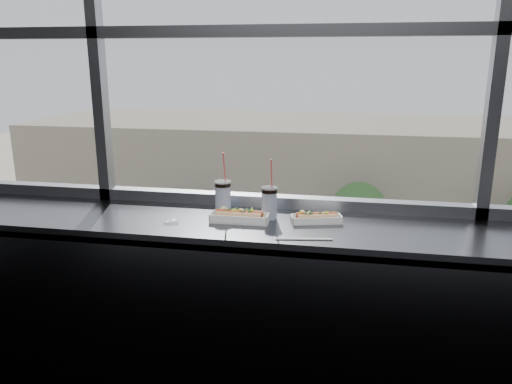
% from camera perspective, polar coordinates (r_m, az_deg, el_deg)
% --- Properties ---
extents(wall_back_lower, '(6.00, 0.00, 6.00)m').
position_cam_1_polar(wall_back_lower, '(2.88, 2.78, -12.22)').
color(wall_back_lower, black).
rests_on(wall_back_lower, ground).
extents(counter, '(6.00, 0.55, 0.06)m').
position_cam_1_polar(counter, '(2.43, 2.03, -4.21)').
color(counter, '#595C60').
rests_on(counter, ground).
extents(counter_fascia, '(6.00, 0.04, 1.04)m').
position_cam_1_polar(counter_fascia, '(2.43, 0.95, -17.87)').
color(counter_fascia, '#595C60').
rests_on(counter_fascia, ground).
extents(hotdog_tray_left, '(0.29, 0.10, 0.07)m').
position_cam_1_polar(hotdog_tray_left, '(2.42, -1.90, -2.79)').
color(hotdog_tray_left, white).
rests_on(hotdog_tray_left, counter).
extents(hotdog_tray_right, '(0.26, 0.14, 0.06)m').
position_cam_1_polar(hotdog_tray_right, '(2.43, 6.91, -2.93)').
color(hotdog_tray_right, white).
rests_on(hotdog_tray_right, counter).
extents(soda_cup_left, '(0.09, 0.09, 0.32)m').
position_cam_1_polar(soda_cup_left, '(2.55, -3.80, -0.37)').
color(soda_cup_left, white).
rests_on(soda_cup_left, counter).
extents(soda_cup_right, '(0.08, 0.08, 0.30)m').
position_cam_1_polar(soda_cup_right, '(2.46, 1.53, -1.06)').
color(soda_cup_right, white).
rests_on(soda_cup_right, counter).
extents(loose_straw, '(0.25, 0.05, 0.01)m').
position_cam_1_polar(loose_straw, '(2.20, 5.52, -5.37)').
color(loose_straw, white).
rests_on(loose_straw, counter).
extents(wrapper, '(0.09, 0.06, 0.02)m').
position_cam_1_polar(wrapper, '(2.45, -9.68, -3.24)').
color(wrapper, silver).
rests_on(wrapper, counter).
extents(plaza_ground, '(120.00, 120.00, 0.00)m').
position_cam_1_polar(plaza_ground, '(47.81, 9.88, -0.82)').
color(plaza_ground, '#C1B89A').
rests_on(plaza_ground, ground).
extents(street_asphalt, '(80.00, 10.00, 0.06)m').
position_cam_1_polar(street_asphalt, '(25.94, 8.82, -14.84)').
color(street_asphalt, black).
rests_on(street_asphalt, plaza_ground).
extents(far_sidewalk, '(80.00, 6.00, 0.04)m').
position_cam_1_polar(far_sidewalk, '(33.14, 9.34, -8.01)').
color(far_sidewalk, '#C1B89A').
rests_on(far_sidewalk, plaza_ground).
extents(far_building, '(50.00, 14.00, 8.00)m').
position_cam_1_polar(far_building, '(41.50, 9.97, 2.45)').
color(far_building, gray).
rests_on(far_building, plaza_ground).
extents(car_near_c, '(2.66, 5.66, 1.84)m').
position_cam_1_polar(car_near_c, '(22.05, 6.80, -17.73)').
color(car_near_c, maroon).
rests_on(car_near_c, street_asphalt).
extents(car_far_a, '(2.73, 6.01, 1.97)m').
position_cam_1_polar(car_far_a, '(31.49, -12.96, -7.44)').
color(car_far_a, black).
rests_on(car_far_a, street_asphalt).
extents(pedestrian_a, '(0.72, 0.96, 2.16)m').
position_cam_1_polar(pedestrian_a, '(33.84, -3.19, -5.32)').
color(pedestrian_a, '#66605B').
rests_on(pedestrian_a, far_sidewalk).
extents(pedestrian_d, '(0.73, 0.97, 2.18)m').
position_cam_1_polar(pedestrian_d, '(34.32, 21.63, -6.08)').
color(pedestrian_d, '#66605B').
rests_on(pedestrian_d, far_sidewalk).
extents(pedestrian_b, '(0.61, 0.82, 1.84)m').
position_cam_1_polar(pedestrian_b, '(32.15, 10.32, -6.97)').
color(pedestrian_b, '#66605B').
rests_on(pedestrian_b, far_sidewalk).
extents(tree_left, '(2.79, 2.79, 4.36)m').
position_cam_1_polar(tree_left, '(33.83, -8.16, -2.18)').
color(tree_left, '#47382B').
rests_on(tree_left, far_sidewalk).
extents(tree_center, '(3.49, 3.49, 5.46)m').
position_cam_1_polar(tree_center, '(31.90, 11.65, -2.00)').
color(tree_center, '#47382B').
rests_on(tree_center, far_sidewalk).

